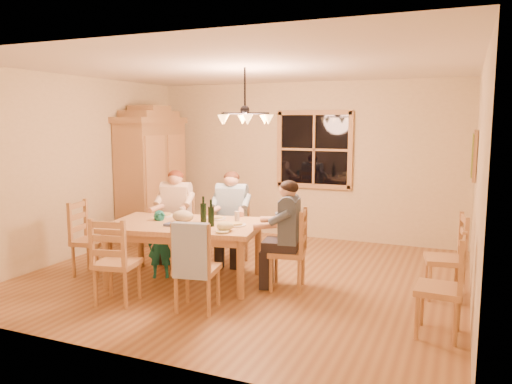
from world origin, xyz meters
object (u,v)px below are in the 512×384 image
at_px(chandelier, 245,118).
at_px(armoire, 152,178).
at_px(chair_spare_back, 444,272).
at_px(wine_bottle_b, 211,213).
at_px(wine_bottle_a, 203,209).
at_px(adult_slate_man, 288,221).
at_px(chair_near_right, 198,282).
at_px(chair_far_right, 232,243).
at_px(chair_near_left, 117,276).
at_px(dining_table, 185,230).
at_px(child, 161,244).
at_px(chair_spare_front, 438,305).
at_px(chair_far_left, 177,240).
at_px(chair_end_right, 287,264).
at_px(adult_woman, 176,204).
at_px(adult_plaid_man, 232,206).
at_px(chair_end_left, 92,252).

distance_m(chandelier, armoire, 2.99).
bearing_deg(chair_spare_back, wine_bottle_b, 95.13).
bearing_deg(wine_bottle_a, adult_slate_man, 5.30).
height_order(chair_near_right, adult_slate_man, adult_slate_man).
height_order(chair_far_right, adult_slate_man, adult_slate_man).
height_order(armoire, wine_bottle_a, armoire).
relative_size(chandelier, chair_near_left, 0.78).
bearing_deg(dining_table, chair_spare_back, 11.66).
bearing_deg(chandelier, wine_bottle_b, -110.37).
bearing_deg(wine_bottle_b, child, 175.44).
bearing_deg(chair_spare_front, chair_near_right, 99.80).
relative_size(armoire, chair_far_left, 2.32).
bearing_deg(chair_near_right, chair_end_right, 46.74).
bearing_deg(child, chair_far_left, 80.01).
bearing_deg(armoire, chair_near_right, -48.17).
distance_m(chandelier, adult_slate_man, 1.44).
bearing_deg(chair_near_left, dining_table, 62.10).
distance_m(chair_near_left, adult_slate_man, 2.07).
height_order(wine_bottle_b, chair_spare_front, wine_bottle_b).
relative_size(adult_woman, adult_plaid_man, 1.00).
bearing_deg(chair_end_left, armoire, -176.84).
bearing_deg(chair_near_right, armoire, 121.54).
bearing_deg(chair_end_left, chair_spare_front, 76.40).
bearing_deg(chair_end_left, chandelier, 100.79).
bearing_deg(chair_spare_back, chandelier, 83.72).
height_order(wine_bottle_a, child, wine_bottle_a).
xyz_separation_m(dining_table, chair_spare_back, (3.06, 0.63, -0.36)).
height_order(chair_far_right, adult_plaid_man, adult_plaid_man).
xyz_separation_m(chair_end_right, chair_spare_front, (1.77, -0.72, 0.00)).
xyz_separation_m(chair_near_right, wine_bottle_a, (-0.43, 0.93, 0.62)).
bearing_deg(chair_far_right, chair_near_right, 93.37).
relative_size(dining_table, chair_end_left, 2.09).
distance_m(chair_end_right, adult_slate_man, 0.54).
relative_size(chair_far_right, chair_spare_back, 1.00).
distance_m(armoire, child, 2.47).
distance_m(adult_plaid_man, chair_spare_back, 2.93).
height_order(chandelier, chair_near_left, chandelier).
height_order(adult_woman, chair_spare_front, adult_woman).
height_order(chair_end_left, adult_woman, adult_woman).
bearing_deg(adult_woman, wine_bottle_b, 130.25).
height_order(chair_end_right, wine_bottle_b, wine_bottle_b).
bearing_deg(chair_far_right, chair_spare_front, 143.13).
height_order(adult_plaid_man, adult_slate_man, same).
relative_size(wine_bottle_a, child, 0.37).
height_order(adult_woman, chair_spare_back, adult_woman).
distance_m(chair_near_right, chair_end_right, 1.23).
bearing_deg(chair_near_left, chandelier, 47.59).
bearing_deg(chandelier, adult_plaid_man, 132.71).
distance_m(wine_bottle_a, wine_bottle_b, 0.28).
bearing_deg(chair_spare_back, chair_near_left, 105.97).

